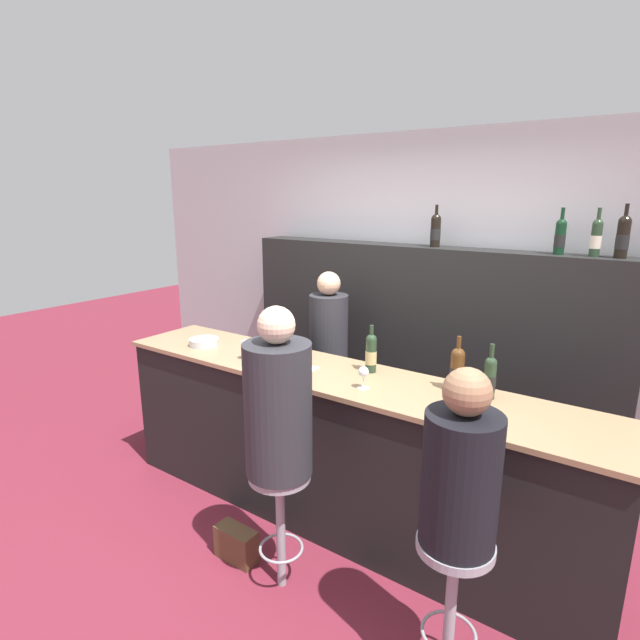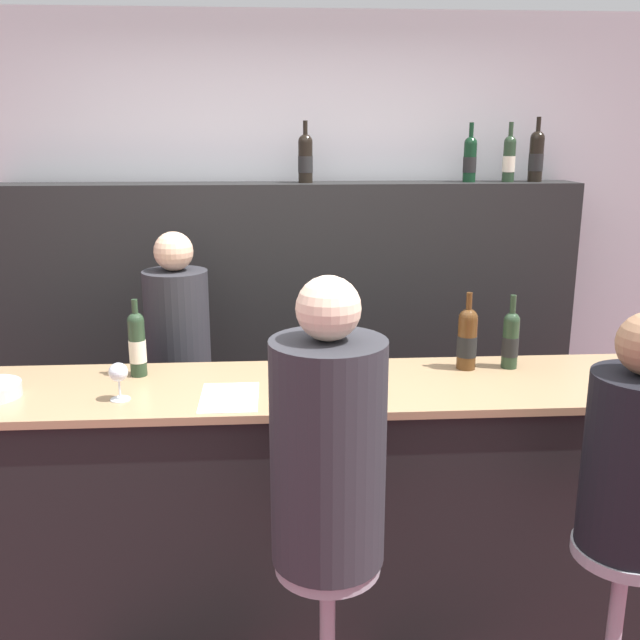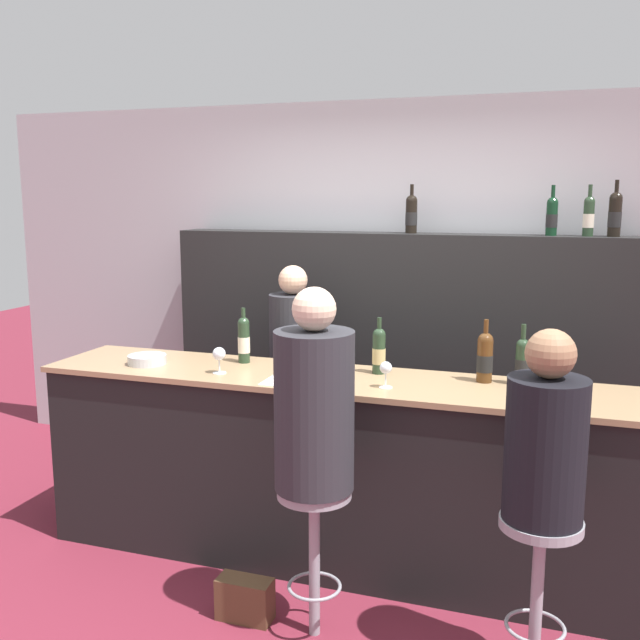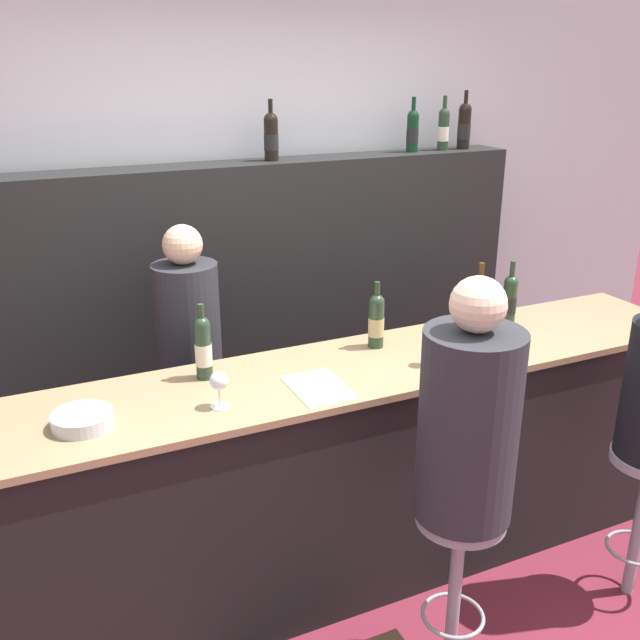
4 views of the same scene
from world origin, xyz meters
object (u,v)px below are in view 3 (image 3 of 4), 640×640
Objects in this scene: wine_glass_1 at (386,369)px; bar_stool_right at (539,558)px; wine_bottle_backbar_2 at (589,216)px; wine_bottle_counter_1 at (379,350)px; guest_seated_left at (314,404)px; wine_bottle_counter_2 at (485,357)px; wine_bottle_backbar_3 at (615,214)px; wine_bottle_counter_3 at (522,361)px; handbag at (245,599)px; wine_bottle_backbar_1 at (552,216)px; guest_seated_right at (546,439)px; bar_stool_left at (314,523)px; wine_bottle_counter_0 at (244,339)px; bartender at (294,392)px; wine_bottle_backbar_0 at (411,214)px; metal_bowl at (147,360)px; wine_glass_0 at (219,355)px.

bar_stool_right is (0.76, -0.54, -0.59)m from wine_glass_1.
wine_bottle_backbar_2 is at bearing 84.97° from bar_stool_right.
guest_seated_left is (-0.08, -0.80, -0.07)m from wine_bottle_counter_1.
wine_bottle_backbar_3 is at bearing 59.71° from wine_bottle_counter_2.
wine_bottle_counter_3 is 1.76m from handbag.
guest_seated_right is (0.05, -1.88, -0.81)m from wine_bottle_backbar_1.
wine_bottle_backbar_3 is at bearing 56.17° from bar_stool_left.
wine_bottle_counter_3 is 0.91× the size of wine_bottle_backbar_3.
wine_bottle_counter_2 is 0.36× the size of guest_seated_left.
wine_bottle_counter_1 is at bearing -0.00° from wine_bottle_counter_0.
bartender reaches higher than wine_bottle_counter_3.
wine_bottle_backbar_0 is at bearing 126.17° from wine_bottle_counter_3.
wine_bottle_backbar_2 is at bearing 29.14° from metal_bowl.
wine_bottle_backbar_0 is 2.03m from guest_seated_left.
bar_stool_left is at bearing -135.32° from wine_bottle_counter_3.
wine_bottle_backbar_1 is 1.68m from wine_glass_1.
wine_bottle_backbar_0 is at bearing 46.55° from metal_bowl.
wine_bottle_backbar_1 is at bearing 91.44° from guest_seated_right.
wine_bottle_counter_1 is 0.97× the size of wine_bottle_backbar_1.
wine_bottle_backbar_2 reaches higher than wine_glass_1.
guest_seated_right is (-0.17, -1.88, -0.81)m from wine_bottle_backbar_2.
wine_bottle_backbar_0 is at bearing 116.15° from bar_stool_right.
wine_bottle_counter_1 reaches higher than bar_stool_right.
wine_bottle_counter_0 is 1.38m from handbag.
wine_glass_0 is 0.16× the size of guest_seated_left.
wine_glass_1 is 0.82m from bar_stool_left.
metal_bowl is 1.03m from bartender.
wine_bottle_counter_1 is 0.43× the size of bar_stool_left.
bar_stool_left is at bearing -109.12° from wine_glass_1.
bar_stool_right is (0.05, -1.88, -1.30)m from wine_bottle_backbar_1.
wine_bottle_counter_0 is 0.78m from wine_bottle_counter_1.
wine_bottle_backbar_0 reaches higher than wine_glass_0.
guest_seated_left is at bearing -135.32° from wine_bottle_counter_3.
guest_seated_left reaches higher than handbag.
wine_bottle_counter_2 is 1.23× the size of handbag.
bar_stool_right is (0.95, 0.00, -0.55)m from guest_seated_left.
bar_stool_right is (0.95, 0.00, 0.00)m from bar_stool_left.
wine_bottle_counter_3 is 1.36m from wine_bottle_backbar_3.
wine_glass_1 is at bearing -16.94° from wine_bottle_counter_0.
wine_glass_1 is at bearing 144.96° from guest_seated_right.
bar_stool_left is 1.51m from bartender.
guest_seated_right is (0.32, -0.80, -0.13)m from wine_bottle_counter_2.
wine_bottle_counter_0 is 0.20× the size of bartender.
wine_bottle_backbar_1 is at bearing 180.00° from wine_bottle_backbar_2.
guest_seated_right reaches higher than bar_stool_right.
wine_bottle_backbar_2 is at bearing 59.37° from bar_stool_left.
wine_bottle_counter_2 is 1.50× the size of metal_bowl.
metal_bowl is at bearing -152.34° from wine_bottle_backbar_3.
wine_bottle_counter_3 is at bearing -105.61° from wine_bottle_backbar_2.
wine_bottle_backbar_2 is (0.30, 1.08, 0.69)m from wine_bottle_counter_3.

